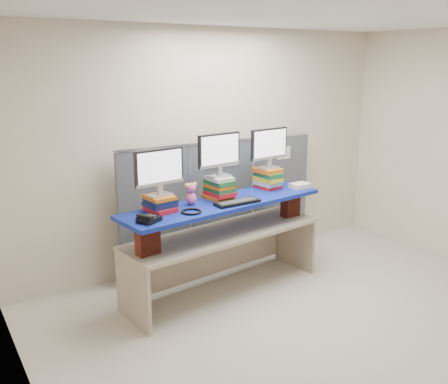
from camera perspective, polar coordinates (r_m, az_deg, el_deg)
room at (r=4.42m, az=11.94°, el=1.24°), size 5.00×4.00×2.80m
cubicle_partition at (r=5.94m, az=-0.27°, el=-1.30°), size 2.60×0.06×1.53m
desk at (r=5.29m, az=0.00°, el=-5.95°), size 2.29×0.92×0.68m
brick_pier_left at (r=4.65m, az=-8.72°, el=-5.37°), size 0.22×0.14×0.29m
brick_pier_right at (r=5.78m, az=7.61°, el=-1.36°), size 0.22×0.14×0.29m
blue_board at (r=5.15m, az=0.00°, el=-1.30°), size 2.33×0.84×0.04m
book_stack_left at (r=4.84m, az=-7.32°, el=-1.29°), size 0.28×0.33×0.15m
book_stack_center at (r=5.22m, az=-0.54°, el=0.48°), size 0.29×0.33×0.24m
book_stack_right at (r=5.68m, az=5.04°, el=1.60°), size 0.27×0.33×0.23m
monitor_left at (r=4.75m, az=-7.40°, el=2.58°), size 0.52×0.17×0.45m
monitor_center at (r=5.15m, az=-0.55°, el=4.57°), size 0.52×0.17×0.45m
monitor_right at (r=5.61m, az=5.17°, el=5.28°), size 0.52×0.17×0.45m
keyboard at (r=5.05m, az=1.51°, el=-1.20°), size 0.49×0.18×0.03m
mouse at (r=5.22m, az=3.07°, el=-0.67°), size 0.06×0.11×0.03m
desk_phone at (r=4.53m, az=-8.63°, el=-3.06°), size 0.24×0.23×0.08m
headset at (r=4.77m, az=-3.77°, el=-2.24°), size 0.23×0.23×0.02m
plush_toy at (r=5.01m, az=-3.78°, el=-0.16°), size 0.13×0.10×0.23m
binder_stack at (r=5.76m, az=8.69°, el=0.72°), size 0.23×0.19×0.05m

